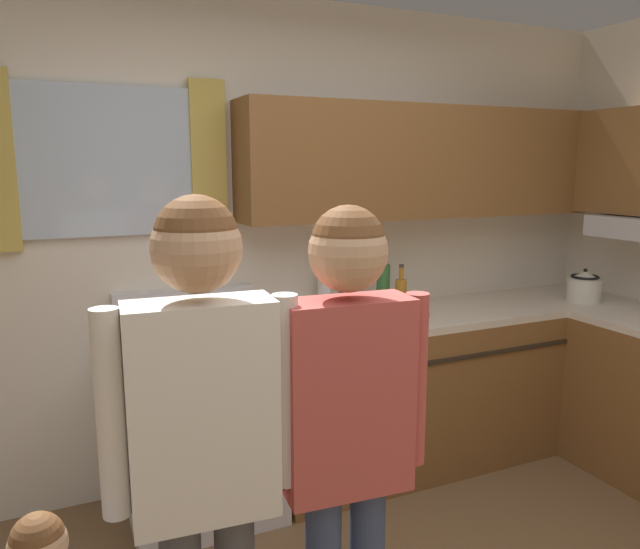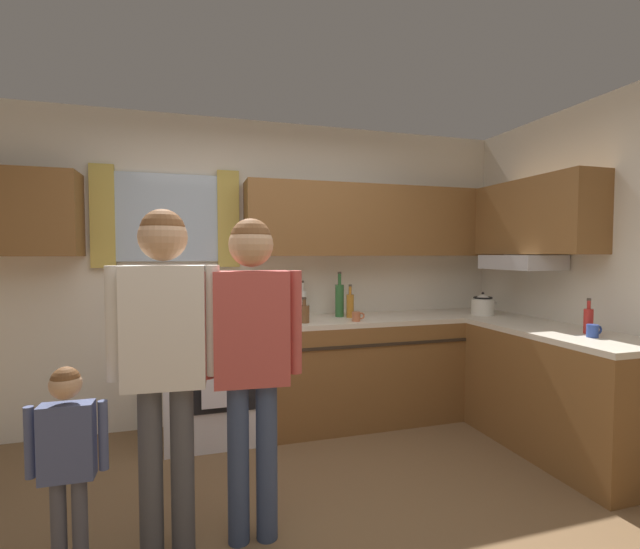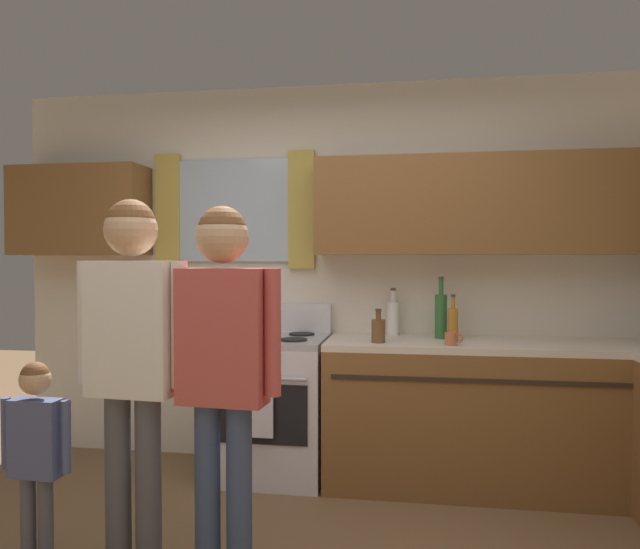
{
  "view_description": "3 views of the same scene",
  "coord_description": "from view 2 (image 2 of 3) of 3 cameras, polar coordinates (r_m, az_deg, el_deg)",
  "views": [
    {
      "loc": [
        -1.01,
        -1.23,
        1.73
      ],
      "look_at": [
        -0.06,
        0.86,
        1.31
      ],
      "focal_mm": 33.5,
      "sensor_mm": 36.0,
      "label": 1
    },
    {
      "loc": [
        -0.57,
        -1.96,
        1.45
      ],
      "look_at": [
        0.17,
        0.52,
        1.33
      ],
      "focal_mm": 24.53,
      "sensor_mm": 36.0,
      "label": 2
    },
    {
      "loc": [
        0.49,
        -2.14,
        1.4
      ],
      "look_at": [
        0.03,
        0.82,
        1.33
      ],
      "focal_mm": 32.83,
      "sensor_mm": 36.0,
      "label": 3
    }
  ],
  "objects": [
    {
      "name": "bottle_oil_amber",
      "position": [
        3.79,
        3.95,
        -3.99
      ],
      "size": [
        0.06,
        0.06,
        0.29
      ],
      "color": "#B27223",
      "rests_on": "kitchen_counter_run"
    },
    {
      "name": "bottle_sauce_red",
      "position": [
        3.55,
        31.61,
        -5.1
      ],
      "size": [
        0.06,
        0.06,
        0.25
      ],
      "color": "red",
      "rests_on": "kitchen_counter_run"
    },
    {
      "name": "bottle_squat_brown",
      "position": [
        3.5,
        -2.08,
        -5.06
      ],
      "size": [
        0.08,
        0.08,
        0.21
      ],
      "color": "brown",
      "rests_on": "kitchen_counter_run"
    },
    {
      "name": "mug_cobalt_blue",
      "position": [
        3.42,
        32.06,
        -6.25
      ],
      "size": [
        0.11,
        0.07,
        0.08
      ],
      "color": "#2D479E",
      "rests_on": "kitchen_counter_run"
    },
    {
      "name": "adult_in_plaid",
      "position": [
        2.22,
        -8.9,
        -8.45
      ],
      "size": [
        0.5,
        0.22,
        1.63
      ],
      "color": "#38476B",
      "rests_on": "ground"
    },
    {
      "name": "back_wall_unit",
      "position": [
        3.85,
        -6.78,
        2.91
      ],
      "size": [
        4.6,
        0.42,
        2.6
      ],
      "color": "silver",
      "rests_on": "ground"
    },
    {
      "name": "bottle_milk_white",
      "position": [
        3.88,
        -2.37,
        -3.67
      ],
      "size": [
        0.08,
        0.08,
        0.31
      ],
      "color": "white",
      "rests_on": "kitchen_counter_run"
    },
    {
      "name": "small_child",
      "position": [
        2.31,
        -30.08,
        -19.13
      ],
      "size": [
        0.33,
        0.13,
        0.97
      ],
      "color": "#4C4C56",
      "rests_on": "ground"
    },
    {
      "name": "adult_holding_child",
      "position": [
        2.21,
        -19.62,
        -8.02
      ],
      "size": [
        0.51,
        0.22,
        1.66
      ],
      "color": "#4C4C51",
      "rests_on": "ground"
    },
    {
      "name": "cup_terracotta",
      "position": [
        3.59,
        4.82,
        -5.49
      ],
      "size": [
        0.11,
        0.07,
        0.08
      ],
      "color": "#B76642",
      "rests_on": "kitchen_counter_run"
    },
    {
      "name": "bottle_wine_green",
      "position": [
        3.83,
        2.57,
        -3.27
      ],
      "size": [
        0.08,
        0.08,
        0.39
      ],
      "color": "#2D6633",
      "rests_on": "kitchen_counter_run"
    },
    {
      "name": "kitchen_counter_run",
      "position": [
        3.86,
        16.06,
        -12.4
      ],
      "size": [
        2.33,
        1.99,
        0.9
      ],
      "color": "brown",
      "rests_on": "ground"
    },
    {
      "name": "stove_oven",
      "position": [
        3.65,
        -13.75,
        -13.01
      ],
      "size": [
        0.72,
        0.67,
        1.1
      ],
      "color": "silver",
      "rests_on": "ground"
    },
    {
      "name": "stovetop_kettle",
      "position": [
        4.21,
        20.48,
        -3.66
      ],
      "size": [
        0.27,
        0.2,
        0.21
      ],
      "color": "silver",
      "rests_on": "kitchen_counter_run"
    }
  ]
}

